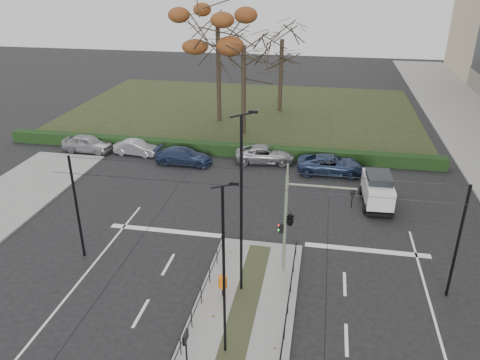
# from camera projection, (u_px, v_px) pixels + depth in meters

# --- Properties ---
(ground) EXTENTS (140.00, 140.00, 0.00)m
(ground) POSITION_uv_depth(u_px,v_px,m) (247.00, 298.00, 22.81)
(ground) COLOR black
(ground) RESTS_ON ground
(median_island) EXTENTS (4.40, 15.00, 0.14)m
(median_island) POSITION_uv_depth(u_px,v_px,m) (238.00, 333.00, 20.54)
(median_island) COLOR slate
(median_island) RESTS_ON ground
(park) EXTENTS (38.00, 26.00, 0.10)m
(park) POSITION_uv_depth(u_px,v_px,m) (242.00, 111.00, 52.42)
(park) COLOR black
(park) RESTS_ON ground
(hedge) EXTENTS (38.00, 1.00, 1.00)m
(hedge) POSITION_uv_depth(u_px,v_px,m) (215.00, 148.00, 40.24)
(hedge) COLOR black
(hedge) RESTS_ON ground
(median_railing) EXTENTS (4.14, 13.24, 0.92)m
(median_railing) POSITION_uv_depth(u_px,v_px,m) (237.00, 318.00, 20.07)
(median_railing) COLOR black
(median_railing) RESTS_ON median_island
(catenary) EXTENTS (20.00, 34.00, 6.00)m
(catenary) POSITION_uv_depth(u_px,v_px,m) (253.00, 221.00, 22.84)
(catenary) COLOR black
(catenary) RESTS_ON ground
(traffic_light) EXTENTS (3.72, 2.07, 5.42)m
(traffic_light) POSITION_uv_depth(u_px,v_px,m) (292.00, 218.00, 23.36)
(traffic_light) COLOR #66755A
(traffic_light) RESTS_ON median_island
(litter_bin) EXTENTS (0.44, 0.44, 1.12)m
(litter_bin) POSITION_uv_depth(u_px,v_px,m) (223.00, 282.00, 22.42)
(litter_bin) COLOR black
(litter_bin) RESTS_ON median_island
(info_panel) EXTENTS (0.12, 0.54, 2.08)m
(info_panel) POSITION_uv_depth(u_px,v_px,m) (186.00, 342.00, 17.71)
(info_panel) COLOR black
(info_panel) RESTS_ON median_island
(streetlamp_median_near) EXTENTS (0.65, 0.13, 7.76)m
(streetlamp_median_near) POSITION_uv_depth(u_px,v_px,m) (224.00, 272.00, 17.87)
(streetlamp_median_near) COLOR black
(streetlamp_median_near) RESTS_ON median_island
(streetlamp_median_far) EXTENTS (0.76, 0.16, 9.16)m
(streetlamp_median_far) POSITION_uv_depth(u_px,v_px,m) (242.00, 206.00, 21.32)
(streetlamp_median_far) COLOR black
(streetlamp_median_far) RESTS_ON median_island
(parked_car_first) EXTENTS (4.53, 2.07, 1.51)m
(parked_car_first) POSITION_uv_depth(u_px,v_px,m) (88.00, 144.00, 40.62)
(parked_car_first) COLOR #919398
(parked_car_first) RESTS_ON ground
(parked_car_second) EXTENTS (3.89, 1.64, 1.25)m
(parked_car_second) POSITION_uv_depth(u_px,v_px,m) (136.00, 148.00, 40.06)
(parked_car_second) COLOR #919398
(parked_car_second) RESTS_ON ground
(parked_car_third) EXTENTS (4.70, 2.02, 1.35)m
(parked_car_third) POSITION_uv_depth(u_px,v_px,m) (184.00, 156.00, 38.15)
(parked_car_third) COLOR #212E4E
(parked_car_third) RESTS_ON ground
(parked_car_fourth) EXTENTS (5.12, 2.80, 1.36)m
(parked_car_fourth) POSITION_uv_depth(u_px,v_px,m) (265.00, 154.00, 38.52)
(parked_car_fourth) COLOR #919398
(parked_car_fourth) RESTS_ON ground
(white_van) EXTENTS (2.07, 4.21, 2.26)m
(white_van) POSITION_uv_depth(u_px,v_px,m) (377.00, 189.00, 31.30)
(white_van) COLOR silver
(white_van) RESTS_ON ground
(rust_tree) EXTENTS (8.60, 8.60, 13.49)m
(rust_tree) POSITION_uv_depth(u_px,v_px,m) (217.00, 18.00, 44.71)
(rust_tree) COLOR black
(rust_tree) RESTS_ON park
(bare_tree_center) EXTENTS (6.39, 6.39, 10.26)m
(bare_tree_center) POSITION_uv_depth(u_px,v_px,m) (282.00, 45.00, 49.50)
(bare_tree_center) COLOR black
(bare_tree_center) RESTS_ON park
(bare_tree_near) EXTENTS (6.61, 6.61, 10.95)m
(bare_tree_near) POSITION_uv_depth(u_px,v_px,m) (244.00, 52.00, 42.21)
(bare_tree_near) COLOR black
(bare_tree_near) RESTS_ON park
(parked_car_fifth) EXTENTS (5.24, 2.56, 1.44)m
(parked_car_fifth) POSITION_uv_depth(u_px,v_px,m) (331.00, 165.00, 36.37)
(parked_car_fifth) COLOR #212E4E
(parked_car_fifth) RESTS_ON ground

